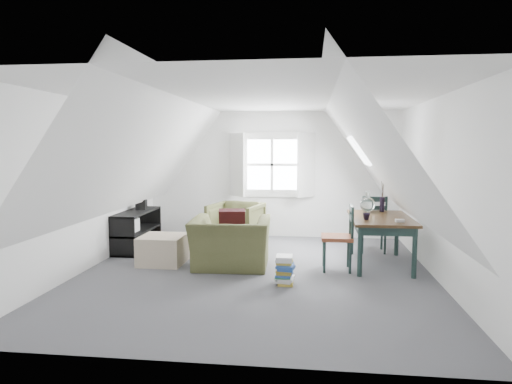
# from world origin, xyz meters

# --- Properties ---
(floor) EXTENTS (5.50, 5.50, 0.00)m
(floor) POSITION_xyz_m (0.00, 0.00, 0.00)
(floor) COLOR #515257
(floor) RESTS_ON ground
(ceiling) EXTENTS (5.50, 5.50, 0.00)m
(ceiling) POSITION_xyz_m (0.00, 0.00, 2.50)
(ceiling) COLOR white
(ceiling) RESTS_ON wall_back
(wall_back) EXTENTS (5.00, 0.00, 5.00)m
(wall_back) POSITION_xyz_m (0.00, 2.75, 1.25)
(wall_back) COLOR white
(wall_back) RESTS_ON ground
(wall_front) EXTENTS (5.00, 0.00, 5.00)m
(wall_front) POSITION_xyz_m (0.00, -2.75, 1.25)
(wall_front) COLOR white
(wall_front) RESTS_ON ground
(wall_left) EXTENTS (0.00, 5.50, 5.50)m
(wall_left) POSITION_xyz_m (-2.50, 0.00, 1.25)
(wall_left) COLOR white
(wall_left) RESTS_ON ground
(wall_right) EXTENTS (0.00, 5.50, 5.50)m
(wall_right) POSITION_xyz_m (2.50, 0.00, 1.25)
(wall_right) COLOR white
(wall_right) RESTS_ON ground
(slope_left) EXTENTS (3.19, 5.50, 4.48)m
(slope_left) POSITION_xyz_m (-1.55, 0.00, 1.78)
(slope_left) COLOR white
(slope_left) RESTS_ON wall_left
(slope_right) EXTENTS (3.19, 5.50, 4.48)m
(slope_right) POSITION_xyz_m (1.55, 0.00, 1.78)
(slope_right) COLOR white
(slope_right) RESTS_ON wall_right
(dormer_window) EXTENTS (1.71, 0.35, 1.30)m
(dormer_window) POSITION_xyz_m (0.00, 2.68, 1.45)
(dormer_window) COLOR white
(dormer_window) RESTS_ON wall_back
(skylight) EXTENTS (0.35, 0.75, 0.47)m
(skylight) POSITION_xyz_m (1.55, 1.30, 1.75)
(skylight) COLOR white
(skylight) RESTS_ON slope_right
(armchair_near) EXTENTS (1.19, 1.05, 0.75)m
(armchair_near) POSITION_xyz_m (-0.41, 0.28, 0.00)
(armchair_near) COLOR #4B4D27
(armchair_near) RESTS_ON floor
(armchair_far) EXTENTS (1.05, 1.07, 0.80)m
(armchair_far) POSITION_xyz_m (-0.57, 1.70, 0.00)
(armchair_far) COLOR #4B4D27
(armchair_far) RESTS_ON floor
(throw_pillow) EXTENTS (0.42, 0.28, 0.41)m
(throw_pillow) POSITION_xyz_m (-0.41, 0.43, 0.67)
(throw_pillow) COLOR #390F14
(throw_pillow) RESTS_ON armchair_near
(ottoman) EXTENTS (0.67, 0.67, 0.44)m
(ottoman) POSITION_xyz_m (-1.50, 0.37, 0.22)
(ottoman) COLOR #BAA78C
(ottoman) RESTS_ON floor
(dining_table) EXTENTS (0.90, 1.50, 0.75)m
(dining_table) POSITION_xyz_m (1.84, 0.70, 0.65)
(dining_table) COLOR #33200F
(dining_table) RESTS_ON floor
(demijohn) EXTENTS (0.24, 0.24, 0.34)m
(demijohn) POSITION_xyz_m (1.69, 1.15, 0.89)
(demijohn) COLOR silver
(demijohn) RESTS_ON dining_table
(vase_twigs) EXTENTS (0.08, 0.09, 0.60)m
(vase_twigs) POSITION_xyz_m (1.94, 1.25, 0.88)
(vase_twigs) COLOR black
(vase_twigs) RESTS_ON dining_table
(cup) EXTENTS (0.11, 0.11, 0.10)m
(cup) POSITION_xyz_m (1.59, 0.40, 0.75)
(cup) COLOR black
(cup) RESTS_ON dining_table
(paper_box) EXTENTS (0.12, 0.09, 0.04)m
(paper_box) POSITION_xyz_m (2.04, 0.25, 0.77)
(paper_box) COLOR white
(paper_box) RESTS_ON dining_table
(dining_chair_far) EXTENTS (0.46, 0.46, 0.99)m
(dining_chair_far) POSITION_xyz_m (1.84, 1.56, 0.51)
(dining_chair_far) COLOR brown
(dining_chair_far) RESTS_ON floor
(dining_chair_near) EXTENTS (0.45, 0.45, 0.96)m
(dining_chair_near) POSITION_xyz_m (1.21, 0.34, 0.50)
(dining_chair_near) COLOR brown
(dining_chair_near) RESTS_ON floor
(media_shelf) EXTENTS (0.44, 1.32, 0.68)m
(media_shelf) POSITION_xyz_m (-2.28, 1.26, 0.31)
(media_shelf) COLOR black
(media_shelf) RESTS_ON floor
(electronics_box) EXTENTS (0.22, 0.27, 0.19)m
(electronics_box) POSITION_xyz_m (-2.28, 1.56, 0.76)
(electronics_box) COLOR black
(electronics_box) RESTS_ON media_shelf
(magazine_stack) EXTENTS (0.28, 0.34, 0.38)m
(magazine_stack) POSITION_xyz_m (0.45, -0.45, 0.19)
(magazine_stack) COLOR #B29933
(magazine_stack) RESTS_ON floor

